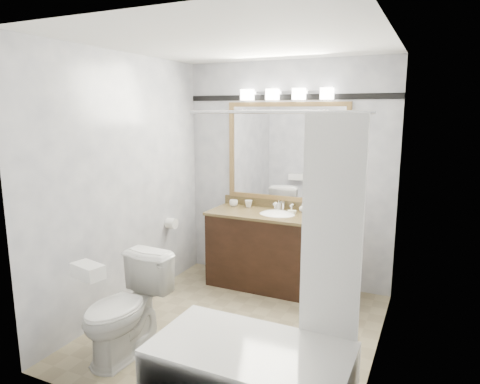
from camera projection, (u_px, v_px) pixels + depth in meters
The scene contains 15 objects.
room at pixel (237, 194), 3.67m from camera, with size 2.42×2.62×2.52m.
vanity at pixel (277, 250), 4.73m from camera, with size 1.53×0.58×0.97m.
mirror at pixel (286, 152), 4.77m from camera, with size 1.40×0.04×1.10m.
vanity_light_bar at pixel (286, 94), 4.60m from camera, with size 1.02×0.14×0.12m.
accent_stripe at pixel (288, 97), 4.66m from camera, with size 2.40×0.01×0.06m, color black.
bathtub at pixel (255, 369), 2.83m from camera, with size 1.30×0.75×1.96m.
tp_roll at pixel (171, 223), 4.84m from camera, with size 0.12×0.12×0.11m, color white.
toilet at pixel (125, 308), 3.43m from camera, with size 0.45×0.78×0.80m, color white.
tissue_box at pixel (88, 271), 3.01m from camera, with size 0.24×0.13×0.10m, color white.
coffee_maker at pixel (325, 201), 4.39m from camera, with size 0.19×0.24×0.37m.
cup_left at pixel (234, 203), 5.02m from camera, with size 0.10×0.10×0.08m, color white.
cup_right at pixel (249, 204), 4.98m from camera, with size 0.09×0.09×0.08m, color white.
soap_bottle_a at pixel (279, 205), 4.86m from camera, with size 0.05×0.05×0.10m, color white.
soap_bottle_b at pixel (303, 208), 4.74m from camera, with size 0.08×0.08×0.10m, color white.
soap_bar at pixel (292, 212), 4.70m from camera, with size 0.09×0.06×0.03m, color beige.
Camera 1 is at (1.54, -3.25, 1.96)m, focal length 32.00 mm.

